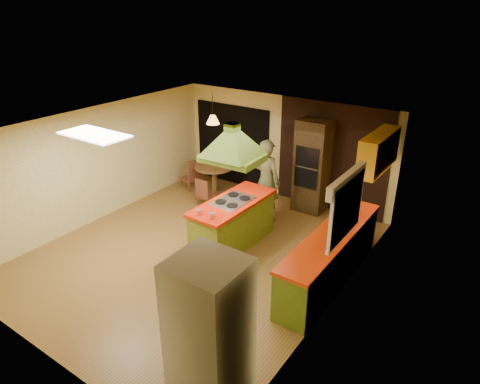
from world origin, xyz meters
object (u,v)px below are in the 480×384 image
Objects in this scene: refrigerator at (210,334)px; wall_oven at (312,166)px; man at (266,181)px; kitchen_island at (233,223)px; canister_large at (349,209)px; dining_table at (214,174)px.

wall_oven reaches higher than refrigerator.
kitchen_island is at bearing 97.32° from man.
canister_large is at bearing 87.99° from refrigerator.
man is 4.81m from refrigerator.
kitchen_island is 3.64m from refrigerator.
dining_table is at bearing -167.64° from wall_oven.
wall_oven is at bearing 134.29° from canister_large.
wall_oven is 2.53m from dining_table.
kitchen_island is 2.60m from dining_table.
canister_large is at bearing -14.27° from dining_table.
kitchen_island is at bearing -157.68° from canister_large.
man is at bearing -120.06° from wall_oven.
dining_table is 4.04m from canister_large.
refrigerator is 2.01× the size of dining_table.
kitchen_island is at bearing -44.14° from dining_table.
wall_oven is at bearing 103.87° from refrigerator.
kitchen_island is at bearing 121.32° from refrigerator.
man is at bearing 166.46° from canister_large.
refrigerator is 0.92× the size of wall_oven.
man is 1.89× the size of dining_table.
wall_oven is 10.57× the size of canister_large.
refrigerator is 9.71× the size of canister_large.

